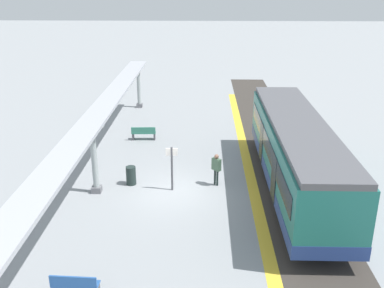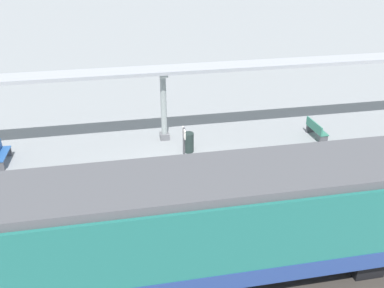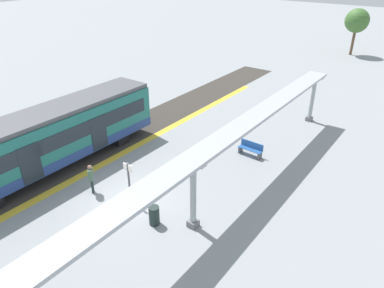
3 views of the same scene
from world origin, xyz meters
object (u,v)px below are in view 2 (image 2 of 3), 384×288
at_px(passenger_waiting_near_edge, 210,179).
at_px(train_near_carriage, 224,223).
at_px(platform_info_sign, 184,147).
at_px(canopy_pillar_second, 164,106).
at_px(trash_bin, 189,142).
at_px(bench_near_end, 316,130).
at_px(bench_mid_platform, 0,154).

bearing_deg(passenger_waiting_near_edge, train_near_carriage, 172.57).
bearing_deg(passenger_waiting_near_edge, platform_info_sign, 15.64).
distance_m(canopy_pillar_second, trash_bin, 2.15).
relative_size(train_near_carriage, bench_near_end, 8.61).
relative_size(bench_mid_platform, trash_bin, 1.65).
relative_size(canopy_pillar_second, trash_bin, 3.66).
bearing_deg(canopy_pillar_second, bench_near_end, -100.10).
distance_m(canopy_pillar_second, platform_info_sign, 3.59).
bearing_deg(canopy_pillar_second, bench_mid_platform, 97.88).
height_order(bench_mid_platform, platform_info_sign, platform_info_sign).
height_order(canopy_pillar_second, passenger_waiting_near_edge, canopy_pillar_second).
xyz_separation_m(train_near_carriage, bench_near_end, (8.00, -6.78, -1.39)).
bearing_deg(bench_mid_platform, trash_bin, -93.41).
xyz_separation_m(train_near_carriage, platform_info_sign, (5.74, 0.12, -0.50)).
height_order(canopy_pillar_second, trash_bin, canopy_pillar_second).
bearing_deg(train_near_carriage, canopy_pillar_second, 2.80).
bearing_deg(trash_bin, bench_mid_platform, 86.59).
distance_m(bench_mid_platform, passenger_waiting_near_edge, 9.47).
height_order(bench_mid_platform, passenger_waiting_near_edge, passenger_waiting_near_edge).
relative_size(train_near_carriage, bench_mid_platform, 8.61).
bearing_deg(bench_mid_platform, passenger_waiting_near_edge, -119.45).
xyz_separation_m(train_near_carriage, trash_bin, (7.79, -0.45, -1.37)).
bearing_deg(canopy_pillar_second, train_near_carriage, -177.20).
height_order(bench_near_end, passenger_waiting_near_edge, passenger_waiting_near_edge).
distance_m(bench_mid_platform, trash_bin, 8.22).
xyz_separation_m(bench_near_end, passenger_waiting_near_edge, (-4.37, 6.31, 0.57)).
bearing_deg(train_near_carriage, trash_bin, -3.29).
bearing_deg(passenger_waiting_near_edge, bench_mid_platform, 60.55).
distance_m(bench_mid_platform, platform_info_sign, 8.10).
xyz_separation_m(bench_near_end, trash_bin, (-0.21, 6.34, 0.02)).
height_order(train_near_carriage, bench_mid_platform, train_near_carriage).
height_order(platform_info_sign, passenger_waiting_near_edge, platform_info_sign).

